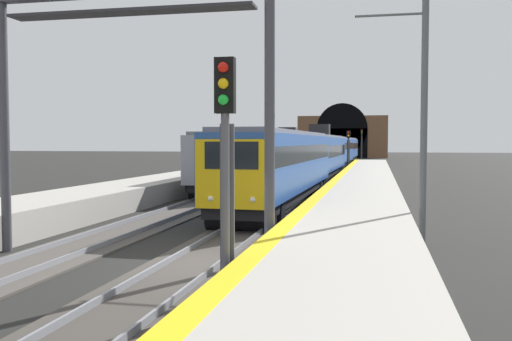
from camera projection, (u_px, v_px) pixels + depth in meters
ground_plane at (197, 265)px, 15.08m from camera, size 320.00×320.00×0.00m
platform_right at (344, 251)px, 14.24m from camera, size 112.00×3.67×1.07m
platform_right_edge_strip at (282, 228)px, 14.54m from camera, size 112.00×0.50×0.01m
track_main_line at (197, 263)px, 15.08m from camera, size 160.00×2.65×0.21m
track_adjacent_line at (52, 257)px, 15.97m from camera, size 160.00×2.67×0.21m
train_main_approaching at (329, 153)px, 56.24m from camera, size 75.69×3.15×4.71m
train_adjacent_platform at (288, 152)px, 57.78m from camera, size 56.73×3.13×4.73m
railway_signal_near at (225, 159)px, 10.75m from camera, size 0.39×0.38×4.88m
railway_signal_mid at (348, 148)px, 56.71m from camera, size 0.39×0.38×4.38m
railway_signal_far at (362, 141)px, 105.03m from camera, size 0.39×0.38×5.55m
overhead_signal_gantry at (129, 55)px, 15.82m from camera, size 0.70×8.29×7.71m
tunnel_portal at (342, 137)px, 113.12m from camera, size 3.09×17.74×10.83m
catenary_mast_near at (423, 117)px, 18.03m from camera, size 0.22×2.31×7.94m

